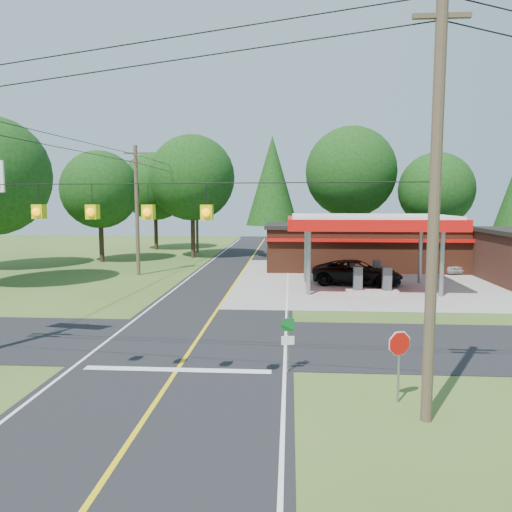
# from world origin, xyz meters

# --- Properties ---
(ground) EXTENTS (120.00, 120.00, 0.00)m
(ground) POSITION_xyz_m (0.00, 0.00, 0.00)
(ground) COLOR #34561E
(ground) RESTS_ON ground
(main_highway) EXTENTS (8.00, 120.00, 0.02)m
(main_highway) POSITION_xyz_m (0.00, 0.00, 0.01)
(main_highway) COLOR black
(main_highway) RESTS_ON ground
(cross_road) EXTENTS (70.00, 7.00, 0.02)m
(cross_road) POSITION_xyz_m (0.00, 0.00, 0.01)
(cross_road) COLOR black
(cross_road) RESTS_ON ground
(lane_center_yellow) EXTENTS (0.15, 110.00, 0.00)m
(lane_center_yellow) POSITION_xyz_m (0.00, 0.00, 0.03)
(lane_center_yellow) COLOR yellow
(lane_center_yellow) RESTS_ON main_highway
(gas_canopy) EXTENTS (10.60, 7.40, 4.88)m
(gas_canopy) POSITION_xyz_m (9.00, 13.00, 4.27)
(gas_canopy) COLOR gray
(gas_canopy) RESTS_ON ground
(convenience_store) EXTENTS (16.40, 7.55, 3.80)m
(convenience_store) POSITION_xyz_m (10.00, 22.98, 1.92)
(convenience_store) COLOR #5D2C1A
(convenience_store) RESTS_ON ground
(utility_pole_near_right) EXTENTS (1.80, 0.30, 11.50)m
(utility_pole_near_right) POSITION_xyz_m (7.50, -7.00, 5.96)
(utility_pole_near_right) COLOR #473828
(utility_pole_near_right) RESTS_ON ground
(utility_pole_far_left) EXTENTS (1.80, 0.30, 10.00)m
(utility_pole_far_left) POSITION_xyz_m (-8.00, 18.00, 5.20)
(utility_pole_far_left) COLOR #473828
(utility_pole_far_left) RESTS_ON ground
(utility_pole_north) EXTENTS (0.30, 0.30, 9.50)m
(utility_pole_north) POSITION_xyz_m (-6.50, 35.00, 4.75)
(utility_pole_north) COLOR #473828
(utility_pole_north) RESTS_ON ground
(overhead_beacons) EXTENTS (17.04, 2.04, 1.03)m
(overhead_beacons) POSITION_xyz_m (-1.00, -6.00, 6.21)
(overhead_beacons) COLOR black
(overhead_beacons) RESTS_ON ground
(treeline_backdrop) EXTENTS (70.27, 51.59, 13.30)m
(treeline_backdrop) POSITION_xyz_m (0.82, 24.01, 7.49)
(treeline_backdrop) COLOR #332316
(treeline_backdrop) RESTS_ON ground
(suv_car) EXTENTS (7.08, 7.08, 1.69)m
(suv_car) POSITION_xyz_m (8.50, 14.50, 0.85)
(suv_car) COLOR black
(suv_car) RESTS_ON ground
(sedan_car) EXTENTS (4.23, 4.23, 1.21)m
(sedan_car) POSITION_xyz_m (16.47, 21.00, 0.60)
(sedan_car) COLOR silver
(sedan_car) RESTS_ON ground
(octagonal_stop_sign) EXTENTS (0.70, 0.34, 2.14)m
(octagonal_stop_sign) POSITION_xyz_m (7.00, -5.86, 1.58)
(octagonal_stop_sign) COLOR gray
(octagonal_stop_sign) RESTS_ON ground
(route_sign_post) EXTENTS (0.44, 0.12, 2.16)m
(route_sign_post) POSITION_xyz_m (3.80, -3.52, 1.28)
(route_sign_post) COLOR gray
(route_sign_post) RESTS_ON ground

